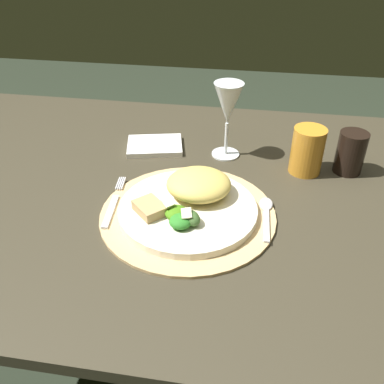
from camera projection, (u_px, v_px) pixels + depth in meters
ground_plane at (177, 382)px, 1.30m from camera, size 6.00×6.00×0.00m
dining_table at (171, 228)px, 0.95m from camera, size 1.48×0.86×0.74m
placemat at (188, 214)px, 0.80m from camera, size 0.34×0.34×0.01m
dinner_plate at (188, 210)px, 0.80m from camera, size 0.26×0.26×0.01m
pasta_serving at (199, 184)px, 0.81m from camera, size 0.13×0.13×0.05m
salad_greens at (181, 217)px, 0.75m from camera, size 0.09×0.08×0.03m
bread_piece at (150, 208)px, 0.77m from camera, size 0.07×0.07×0.02m
fork at (113, 204)px, 0.82m from camera, size 0.03×0.17×0.00m
spoon at (266, 211)px, 0.80m from camera, size 0.03×0.14×0.01m
napkin at (155, 146)px, 1.02m from camera, size 0.15×0.13×0.01m
wine_glass at (228, 106)px, 0.93m from camera, size 0.07×0.07×0.18m
amber_tumbler at (307, 151)px, 0.91m from camera, size 0.07×0.07×0.10m
dark_tumbler at (351, 153)px, 0.91m from camera, size 0.06×0.06×0.09m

